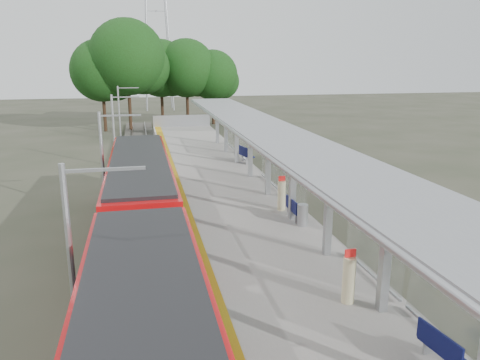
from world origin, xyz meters
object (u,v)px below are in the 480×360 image
at_px(litter_bin, 302,215).
at_px(train, 143,252).
at_px(bench_near, 442,349).
at_px(info_pillar_far, 281,195).
at_px(bench_mid, 294,208).
at_px(info_pillar_near, 349,279).
at_px(bench_far, 245,154).

bearing_deg(litter_bin, train, -149.31).
distance_m(bench_near, info_pillar_far, 11.97).
relative_size(bench_mid, info_pillar_far, 0.85).
relative_size(info_pillar_near, litter_bin, 1.77).
bearing_deg(info_pillar_near, bench_near, -77.77).
bearing_deg(bench_mid, info_pillar_near, -96.88).
bearing_deg(bench_mid, info_pillar_far, 94.65).
height_order(info_pillar_near, info_pillar_far, info_pillar_near).
bearing_deg(bench_mid, bench_far, 86.63).
bearing_deg(info_pillar_near, litter_bin, 80.69).
xyz_separation_m(train, litter_bin, (6.66, 3.95, -0.59)).
bearing_deg(info_pillar_near, bench_far, 84.65).
height_order(bench_mid, bench_far, bench_far).
distance_m(train, info_pillar_far, 8.94).
distance_m(info_pillar_near, info_pillar_far, 8.74).
relative_size(bench_near, bench_far, 0.85).
height_order(info_pillar_near, litter_bin, info_pillar_near).
relative_size(bench_far, info_pillar_near, 1.01).
height_order(bench_near, info_pillar_near, info_pillar_near).
height_order(bench_mid, litter_bin, bench_mid).
height_order(train, info_pillar_far, train).
height_order(bench_near, info_pillar_far, info_pillar_far).
distance_m(train, bench_far, 18.29).
bearing_deg(bench_near, bench_mid, 82.23).
bearing_deg(train, info_pillar_near, -23.51).
xyz_separation_m(bench_mid, litter_bin, (0.11, -0.86, -0.04)).
bearing_deg(bench_mid, bench_near, -90.74).
bearing_deg(bench_near, info_pillar_near, 95.86).
distance_m(train, bench_near, 8.74).
bearing_deg(litter_bin, info_pillar_far, 96.12).
relative_size(bench_near, info_pillar_far, 0.86).
relative_size(train, info_pillar_far, 16.85).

